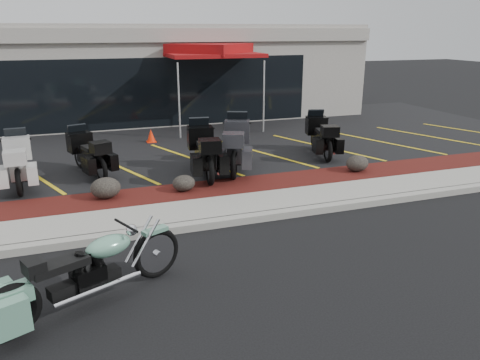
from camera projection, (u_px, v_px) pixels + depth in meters
name	position (u px, v px, depth m)	size (l,w,h in m)	color
ground	(263.00, 240.00, 8.86)	(90.00, 90.00, 0.00)	black
curb	(246.00, 219.00, 9.64)	(24.00, 0.25, 0.15)	gray
sidewalk	(236.00, 207.00, 10.27)	(24.00, 1.20, 0.15)	gray
mulch_bed	(220.00, 190.00, 11.35)	(24.00, 1.20, 0.16)	black
upper_lot	(174.00, 142.00, 16.20)	(26.00, 9.60, 0.15)	black
dealership_building	(145.00, 71.00, 21.24)	(18.00, 8.16, 4.00)	gray
boulder_left	(106.00, 188.00, 10.52)	(0.67, 0.56, 0.47)	black
boulder_mid	(184.00, 183.00, 11.00)	(0.54, 0.45, 0.38)	black
boulder_right	(357.00, 163.00, 12.53)	(0.61, 0.51, 0.44)	black
hero_cruiser	(156.00, 246.00, 7.35)	(3.09, 0.78, 1.09)	#67A186
touring_white	(18.00, 153.00, 11.92)	(2.23, 0.85, 1.30)	silver
touring_black_front	(79.00, 146.00, 12.73)	(2.11, 0.80, 1.23)	black
touring_black_mid	(200.00, 142.00, 12.89)	(2.38, 0.91, 1.38)	black
touring_grey	(237.00, 136.00, 13.44)	(2.49, 0.95, 1.45)	#2F2F34
touring_black_rear	(315.00, 129.00, 14.80)	(2.19, 0.84, 1.27)	black
traffic_cone	(151.00, 136.00, 15.83)	(0.30, 0.30, 0.44)	#F82A08
popup_canopy	(210.00, 51.00, 17.55)	(3.59, 3.59, 3.15)	silver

